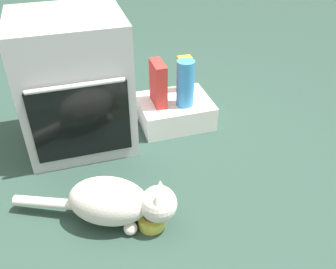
# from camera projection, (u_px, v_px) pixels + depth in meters

# --- Properties ---
(ground) EXTENTS (8.00, 8.00, 0.00)m
(ground) POSITION_uv_depth(u_px,v_px,m) (102.00, 178.00, 2.04)
(ground) COLOR #284238
(oven) EXTENTS (0.61, 0.59, 0.78)m
(oven) POSITION_uv_depth(u_px,v_px,m) (74.00, 83.00, 2.12)
(oven) COLOR #B7BABF
(oven) RESTS_ON ground
(pantry_cabinet) EXTENTS (0.46, 0.37, 0.16)m
(pantry_cabinet) POSITION_uv_depth(u_px,v_px,m) (175.00, 111.00, 2.46)
(pantry_cabinet) COLOR white
(pantry_cabinet) RESTS_ON ground
(food_bowl) EXTENTS (0.13, 0.13, 0.08)m
(food_bowl) POSITION_uv_depth(u_px,v_px,m) (152.00, 220.00, 1.75)
(food_bowl) COLOR #D1D14C
(food_bowl) RESTS_ON ground
(cat) EXTENTS (0.75, 0.42, 0.25)m
(cat) POSITION_uv_depth(u_px,v_px,m) (117.00, 202.00, 1.71)
(cat) COLOR silver
(cat) RESTS_ON ground
(cereal_box) EXTENTS (0.07, 0.18, 0.28)m
(cereal_box) POSITION_uv_depth(u_px,v_px,m) (158.00, 84.00, 2.30)
(cereal_box) COLOR #B72D28
(cereal_box) RESTS_ON pantry_cabinet
(juice_carton) EXTENTS (0.09, 0.06, 0.24)m
(juice_carton) POSITION_uv_depth(u_px,v_px,m) (184.00, 74.00, 2.46)
(juice_carton) COLOR orange
(juice_carton) RESTS_ON pantry_cabinet
(water_bottle) EXTENTS (0.11, 0.11, 0.30)m
(water_bottle) POSITION_uv_depth(u_px,v_px,m) (185.00, 84.00, 2.28)
(water_bottle) COLOR #388CD1
(water_bottle) RESTS_ON pantry_cabinet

